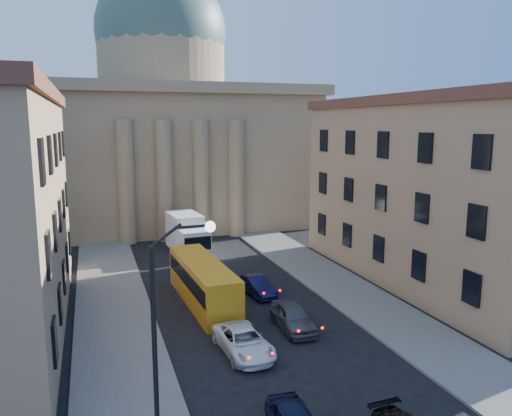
% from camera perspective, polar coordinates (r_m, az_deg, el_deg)
% --- Properties ---
extents(sidewalk_left, '(5.00, 60.00, 0.15)m').
position_cam_1_polar(sidewalk_left, '(31.27, -15.50, -14.29)').
color(sidewalk_left, '#5E5B56').
rests_on(sidewalk_left, ground).
extents(sidewalk_right, '(5.00, 60.00, 0.15)m').
position_cam_1_polar(sidewalk_right, '(36.09, 13.08, -10.89)').
color(sidewalk_right, '#5E5B56').
rests_on(sidewalk_right, ground).
extents(church, '(68.02, 28.76, 36.60)m').
position_cam_1_polar(church, '(66.81, -10.42, 8.88)').
color(church, '#80694E').
rests_on(church, ground).
extents(building_right, '(11.60, 26.60, 14.70)m').
position_cam_1_polar(building_right, '(42.39, 20.46, 2.05)').
color(building_right, '#A27E5F').
rests_on(building_right, ground).
extents(street_lamp, '(2.62, 0.44, 8.83)m').
position_cam_1_polar(street_lamp, '(20.19, -10.12, -11.69)').
color(street_lamp, black).
rests_on(street_lamp, ground).
extents(car_left_mid, '(2.68, 5.21, 1.41)m').
position_cam_1_polar(car_left_mid, '(28.47, -1.44, -15.01)').
color(car_left_mid, white).
rests_on(car_left_mid, ground).
extents(car_right_far, '(2.00, 4.69, 1.58)m').
position_cam_1_polar(car_right_far, '(31.57, 4.24, -12.31)').
color(car_right_far, '#49494E').
rests_on(car_right_far, ground).
extents(car_right_distant, '(2.00, 4.36, 1.39)m').
position_cam_1_polar(car_right_distant, '(37.42, 0.08, -8.88)').
color(car_right_distant, black).
rests_on(car_right_distant, ground).
extents(city_bus, '(2.99, 10.81, 3.02)m').
position_cam_1_polar(city_bus, '(35.68, -6.10, -8.30)').
color(city_bus, orange).
rests_on(city_bus, ground).
extents(box_truck, '(3.29, 7.10, 3.79)m').
position_cam_1_polar(box_truck, '(49.28, -7.85, -3.09)').
color(box_truck, white).
rests_on(box_truck, ground).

